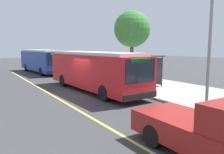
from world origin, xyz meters
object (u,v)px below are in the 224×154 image
object	(u,v)px
transit_bus_second	(42,60)
route_sign_post	(148,66)
waiting_bench	(144,79)
pickup_truck	(222,135)
transit_bus_main	(94,70)

from	to	relation	value
transit_bus_second	route_sign_post	size ratio (longest dim) A/B	3.83
transit_bus_second	waiting_bench	distance (m)	15.66
transit_bus_second	pickup_truck	xyz separation A→B (m)	(26.06, -2.07, -0.76)
transit_bus_main	waiting_bench	bearing A→B (deg)	84.64
transit_bus_main	route_sign_post	bearing A→B (deg)	42.35
transit_bus_second	pickup_truck	bearing A→B (deg)	-4.54
transit_bus_second	route_sign_post	world-z (taller)	same
transit_bus_second	route_sign_post	bearing A→B (deg)	8.66
transit_bus_second	waiting_bench	bearing A→B (deg)	16.91
transit_bus_main	waiting_bench	xyz separation A→B (m)	(0.43, 4.60, -0.98)
pickup_truck	route_sign_post	bearing A→B (deg)	151.08
pickup_truck	waiting_bench	bearing A→B (deg)	149.23
transit_bus_main	route_sign_post	size ratio (longest dim) A/B	3.81
route_sign_post	transit_bus_second	bearing A→B (deg)	-171.34
pickup_truck	route_sign_post	distance (m)	9.85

